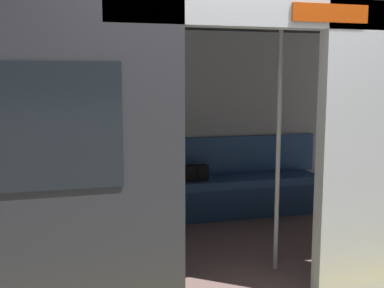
# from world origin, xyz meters

# --- Properties ---
(train_car) EXTENTS (6.40, 2.55, 2.24)m
(train_car) POSITION_xyz_m (0.07, -1.11, 1.47)
(train_car) COLOR silver
(train_car) RESTS_ON ground_plane
(bench_seat) EXTENTS (3.32, 0.44, 0.45)m
(bench_seat) POSITION_xyz_m (0.00, -2.04, 0.34)
(bench_seat) COLOR #38609E
(bench_seat) RESTS_ON ground_plane
(person_seated) EXTENTS (0.55, 0.71, 1.18)m
(person_seated) POSITION_xyz_m (0.28, -1.99, 0.67)
(person_seated) COLOR pink
(person_seated) RESTS_ON ground_plane
(handbag) EXTENTS (0.26, 0.15, 0.17)m
(handbag) POSITION_xyz_m (-0.18, -2.06, 0.53)
(handbag) COLOR black
(handbag) RESTS_ON bench_seat
(book) EXTENTS (0.23, 0.26, 0.03)m
(book) POSITION_xyz_m (0.61, -2.09, 0.46)
(book) COLOR #26598C
(book) RESTS_ON bench_seat
(grab_pole_door) EXTENTS (0.04, 0.04, 2.10)m
(grab_pole_door) POSITION_xyz_m (0.44, -0.46, 1.05)
(grab_pole_door) COLOR silver
(grab_pole_door) RESTS_ON ground_plane
(grab_pole_far) EXTENTS (0.04, 0.04, 2.10)m
(grab_pole_far) POSITION_xyz_m (-0.44, -0.52, 1.05)
(grab_pole_far) COLOR silver
(grab_pole_far) RESTS_ON ground_plane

